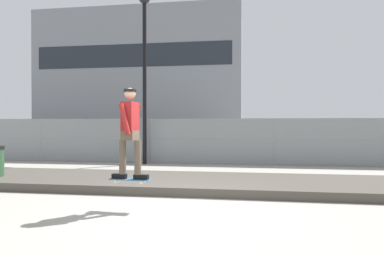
{
  "coord_description": "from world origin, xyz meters",
  "views": [
    {
      "loc": [
        1.32,
        -6.53,
        1.62
      ],
      "look_at": [
        -0.14,
        2.99,
        1.51
      ],
      "focal_mm": 32.16,
      "sensor_mm": 36.0,
      "label": 1
    }
  ],
  "objects": [
    {
      "name": "ground_plane",
      "position": [
        0.0,
        0.0,
        0.0
      ],
      "size": [
        120.0,
        120.0,
        0.0
      ],
      "primitive_type": "plane",
      "color": "#9E998E"
    },
    {
      "name": "gravel_berm",
      "position": [
        0.0,
        2.23,
        0.11
      ],
      "size": [
        17.96,
        2.71,
        0.21
      ],
      "primitive_type": "cube",
      "color": "#4C473F",
      "rests_on": "ground_plane"
    },
    {
      "name": "skateboard",
      "position": [
        -0.81,
        -0.33,
        0.58
      ],
      "size": [
        0.81,
        0.26,
        0.07
      ],
      "color": "#2D608C"
    },
    {
      "name": "skater",
      "position": [
        -0.81,
        -0.33,
        1.56
      ],
      "size": [
        0.73,
        0.6,
        1.71
      ],
      "color": "black",
      "rests_on": "skateboard"
    },
    {
      "name": "chain_fence",
      "position": [
        -0.0,
        7.29,
        0.93
      ],
      "size": [
        25.07,
        0.06,
        1.85
      ],
      "color": "gray",
      "rests_on": "ground_plane"
    },
    {
      "name": "street_lamp",
      "position": [
        -2.71,
        6.97,
        4.27
      ],
      "size": [
        0.44,
        0.44,
        6.87
      ],
      "color": "black",
      "rests_on": "ground_plane"
    },
    {
      "name": "parked_car_near",
      "position": [
        -3.72,
        10.52,
        0.84
      ],
      "size": [
        4.55,
        2.26,
        1.66
      ],
      "color": "silver",
      "rests_on": "ground_plane"
    },
    {
      "name": "parked_car_mid",
      "position": [
        3.17,
        10.24,
        0.84
      ],
      "size": [
        4.44,
        2.02,
        1.66
      ],
      "color": "#566B4C",
      "rests_on": "ground_plane"
    },
    {
      "name": "library_building",
      "position": [
        -10.92,
        34.8,
        7.34
      ],
      "size": [
        23.77,
        10.66,
        14.68
      ],
      "color": "slate",
      "rests_on": "ground_plane"
    }
  ]
}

